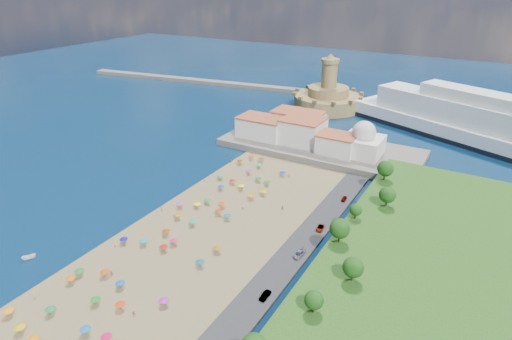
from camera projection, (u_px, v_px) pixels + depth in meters
The scene contains 13 objects.
ground at pixel (208, 216), 143.30m from camera, with size 700.00×700.00×0.00m, color #071938.
terrace at pixel (320, 148), 195.45m from camera, with size 90.00×36.00×3.00m, color #59544C.
jetty at pixel (307, 120), 233.07m from camera, with size 18.00×70.00×2.40m, color #59544C.
breakwater at pixel (209, 82), 312.94m from camera, with size 200.00×7.00×2.60m, color #59544C.
waterfront_buildings at pixel (295, 129), 199.21m from camera, with size 57.00×29.00×11.00m.
domed_building at pixel (363, 142), 181.65m from camera, with size 16.00×16.00×15.00m.
fortress at pixel (328, 97), 254.33m from camera, with size 40.00×40.00×32.40m.
cruise_ship at pixel (485, 128), 197.68m from camera, with size 137.27×71.98×30.53m.
beach_parasols at pixel (189, 221), 136.19m from camera, with size 31.86×114.16×2.20m.
beachgoers at pixel (202, 213), 142.89m from camera, with size 37.64×96.14×1.82m.
moored_boats at pixel (2, 274), 114.66m from camera, with size 4.44×18.65×1.61m.
parked_cars at pixel (308, 243), 126.96m from camera, with size 2.49×61.84×1.42m.
hillside_trees at pixel (344, 237), 114.30m from camera, with size 15.90×108.05×7.46m.
Camera 1 is at (75.73, -98.90, 74.25)m, focal length 30.00 mm.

